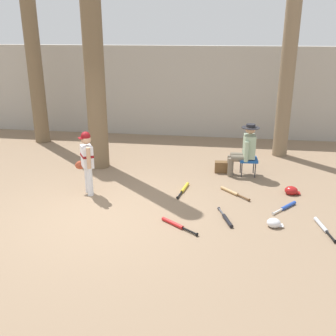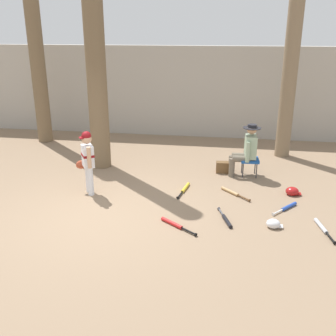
{
  "view_description": "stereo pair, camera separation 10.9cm",
  "coord_description": "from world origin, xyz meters",
  "px_view_note": "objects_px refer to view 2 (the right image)",
  "views": [
    {
      "loc": [
        2.15,
        -6.09,
        3.19
      ],
      "look_at": [
        1.16,
        0.67,
        0.75
      ],
      "focal_mm": 41.88,
      "sensor_mm": 36.0,
      "label": 1
    },
    {
      "loc": [
        2.26,
        -6.07,
        3.19
      ],
      "look_at": [
        1.16,
        0.67,
        0.75
      ],
      "focal_mm": 41.88,
      "sensor_mm": 36.0,
      "label": 2
    }
  ],
  "objects_px": {
    "young_ballplayer": "(87,158)",
    "bat_yellow_trainer": "(185,189)",
    "bat_blue_youth": "(287,207)",
    "bat_red_barrel": "(174,224)",
    "bat_wood_tan": "(232,192)",
    "batting_helmet_red": "(292,191)",
    "handbag_beside_stool": "(223,167)",
    "tree_behind_spectator": "(290,72)",
    "tree_near_player": "(95,57)",
    "tree_far_left": "(34,30)",
    "bat_black_composite": "(226,220)",
    "folding_stool": "(250,161)",
    "bat_aluminum_silver": "(322,228)",
    "batting_helmet_white": "(273,224)",
    "seated_spectator": "(246,149)"
  },
  "relations": [
    {
      "from": "handbag_beside_stool",
      "to": "batting_helmet_white",
      "type": "height_order",
      "value": "handbag_beside_stool"
    },
    {
      "from": "young_ballplayer",
      "to": "batting_helmet_white",
      "type": "bearing_deg",
      "value": -14.34
    },
    {
      "from": "young_ballplayer",
      "to": "bat_yellow_trainer",
      "type": "distance_m",
      "value": 2.09
    },
    {
      "from": "bat_yellow_trainer",
      "to": "batting_helmet_white",
      "type": "distance_m",
      "value": 2.17
    },
    {
      "from": "young_ballplayer",
      "to": "bat_wood_tan",
      "type": "distance_m",
      "value": 3.01
    },
    {
      "from": "handbag_beside_stool",
      "to": "tree_far_left",
      "type": "xyz_separation_m",
      "value": [
        -5.35,
        1.92,
        3.01
      ]
    },
    {
      "from": "bat_wood_tan",
      "to": "bat_red_barrel",
      "type": "bearing_deg",
      "value": -121.71
    },
    {
      "from": "bat_black_composite",
      "to": "batting_helmet_red",
      "type": "xyz_separation_m",
      "value": [
        1.3,
        1.39,
        0.04
      ]
    },
    {
      "from": "bat_yellow_trainer",
      "to": "bat_aluminum_silver",
      "type": "height_order",
      "value": "same"
    },
    {
      "from": "bat_black_composite",
      "to": "bat_aluminum_silver",
      "type": "distance_m",
      "value": 1.61
    },
    {
      "from": "folding_stool",
      "to": "young_ballplayer",
      "type": "bearing_deg",
      "value": -154.57
    },
    {
      "from": "folding_stool",
      "to": "handbag_beside_stool",
      "type": "height_order",
      "value": "folding_stool"
    },
    {
      "from": "folding_stool",
      "to": "bat_aluminum_silver",
      "type": "distance_m",
      "value": 2.69
    },
    {
      "from": "tree_behind_spectator",
      "to": "handbag_beside_stool",
      "type": "distance_m",
      "value": 2.98
    },
    {
      "from": "young_ballplayer",
      "to": "batting_helmet_red",
      "type": "relative_size",
      "value": 4.22
    },
    {
      "from": "bat_black_composite",
      "to": "bat_aluminum_silver",
      "type": "bearing_deg",
      "value": -1.34
    },
    {
      "from": "batting_helmet_white",
      "to": "tree_far_left",
      "type": "bearing_deg",
      "value": 144.37
    },
    {
      "from": "tree_near_player",
      "to": "handbag_beside_stool",
      "type": "distance_m",
      "value": 3.84
    },
    {
      "from": "bat_black_composite",
      "to": "batting_helmet_white",
      "type": "xyz_separation_m",
      "value": [
        0.8,
        -0.09,
        0.04
      ]
    },
    {
      "from": "bat_red_barrel",
      "to": "bat_wood_tan",
      "type": "bearing_deg",
      "value": 58.29
    },
    {
      "from": "tree_near_player",
      "to": "tree_behind_spectator",
      "type": "distance_m",
      "value": 4.74
    },
    {
      "from": "bat_blue_youth",
      "to": "bat_red_barrel",
      "type": "height_order",
      "value": "same"
    },
    {
      "from": "seated_spectator",
      "to": "batting_helmet_white",
      "type": "bearing_deg",
      "value": -79.99
    },
    {
      "from": "seated_spectator",
      "to": "batting_helmet_white",
      "type": "xyz_separation_m",
      "value": [
        0.43,
        -2.46,
        -0.57
      ]
    },
    {
      "from": "tree_behind_spectator",
      "to": "batting_helmet_white",
      "type": "bearing_deg",
      "value": -97.88
    },
    {
      "from": "handbag_beside_stool",
      "to": "tree_near_player",
      "type": "bearing_deg",
      "value": -179.88
    },
    {
      "from": "bat_wood_tan",
      "to": "batting_helmet_white",
      "type": "distance_m",
      "value": 1.51
    },
    {
      "from": "tree_near_player",
      "to": "bat_red_barrel",
      "type": "bearing_deg",
      "value": -51.58
    },
    {
      "from": "folding_stool",
      "to": "bat_blue_youth",
      "type": "relative_size",
      "value": 0.7
    },
    {
      "from": "tree_near_player",
      "to": "handbag_beside_stool",
      "type": "height_order",
      "value": "tree_near_player"
    },
    {
      "from": "tree_behind_spectator",
      "to": "tree_far_left",
      "type": "distance_m",
      "value": 6.92
    },
    {
      "from": "bat_black_composite",
      "to": "bat_blue_youth",
      "type": "distance_m",
      "value": 1.32
    },
    {
      "from": "tree_far_left",
      "to": "bat_red_barrel",
      "type": "distance_m",
      "value": 7.29
    },
    {
      "from": "bat_aluminum_silver",
      "to": "folding_stool",
      "type": "bearing_deg",
      "value": 115.4
    },
    {
      "from": "young_ballplayer",
      "to": "folding_stool",
      "type": "bearing_deg",
      "value": 25.43
    },
    {
      "from": "tree_near_player",
      "to": "bat_blue_youth",
      "type": "height_order",
      "value": "tree_near_player"
    },
    {
      "from": "tree_behind_spectator",
      "to": "bat_yellow_trainer",
      "type": "xyz_separation_m",
      "value": [
        -2.26,
        -2.78,
        -2.15
      ]
    },
    {
      "from": "young_ballplayer",
      "to": "bat_wood_tan",
      "type": "height_order",
      "value": "young_ballplayer"
    },
    {
      "from": "tree_far_left",
      "to": "tree_behind_spectator",
      "type": "bearing_deg",
      "value": -2.93
    },
    {
      "from": "tree_near_player",
      "to": "bat_yellow_trainer",
      "type": "xyz_separation_m",
      "value": [
        2.2,
        -1.2,
        -2.55
      ]
    },
    {
      "from": "tree_far_left",
      "to": "folding_stool",
      "type": "bearing_deg",
      "value": -18.86
    },
    {
      "from": "tree_near_player",
      "to": "batting_helmet_red",
      "type": "distance_m",
      "value": 5.16
    },
    {
      "from": "young_ballplayer",
      "to": "bat_wood_tan",
      "type": "xyz_separation_m",
      "value": [
        2.89,
        0.42,
        -0.71
      ]
    },
    {
      "from": "handbag_beside_stool",
      "to": "tree_far_left",
      "type": "relative_size",
      "value": 0.05
    },
    {
      "from": "young_ballplayer",
      "to": "tree_behind_spectator",
      "type": "bearing_deg",
      "value": 37.74
    },
    {
      "from": "tree_behind_spectator",
      "to": "folding_stool",
      "type": "bearing_deg",
      "value": -118.48
    },
    {
      "from": "bat_blue_youth",
      "to": "young_ballplayer",
      "type": "bearing_deg",
      "value": 178.05
    },
    {
      "from": "batting_helmet_red",
      "to": "handbag_beside_stool",
      "type": "bearing_deg",
      "value": 142.31
    },
    {
      "from": "bat_yellow_trainer",
      "to": "bat_aluminum_silver",
      "type": "bearing_deg",
      "value": -27.74
    },
    {
      "from": "bat_black_composite",
      "to": "bat_wood_tan",
      "type": "distance_m",
      "value": 1.25
    }
  ]
}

